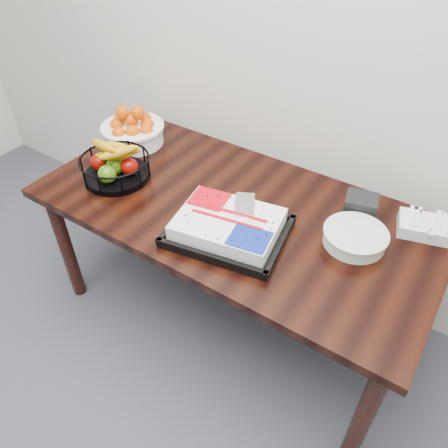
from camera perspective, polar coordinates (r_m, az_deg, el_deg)
The scene contains 7 objects.
table at distance 2.00m, azimuth 1.34°, elevation 0.40°, with size 1.80×0.90×0.75m.
cake_tray at distance 1.78m, azimuth 0.55°, elevation -0.35°, with size 0.52×0.44×0.10m.
tangerine_bowl at distance 2.41m, azimuth -11.86°, elevation 12.25°, with size 0.33×0.33×0.21m.
fruit_basket at distance 2.15m, azimuth -14.03°, elevation 7.43°, with size 0.33×0.33×0.18m.
plate_stack at distance 1.82m, azimuth 16.72°, elevation -1.70°, with size 0.26×0.26×0.06m.
fork_bag at distance 1.98m, azimuth 24.94°, elevation -0.32°, with size 0.25×0.20×0.06m.
napkin_box at distance 1.96m, azimuth 17.39°, elevation 2.24°, with size 0.13×0.11×0.10m, color black.
Camera 1 is at (0.81, 0.71, 1.96)m, focal length 35.00 mm.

